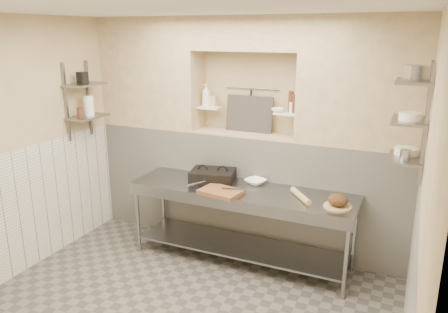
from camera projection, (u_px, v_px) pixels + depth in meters
The scene contains 47 objects.
ceiling at pixel (168, 1), 3.43m from camera, with size 4.00×3.90×0.10m, color silver.
wall_left at pixel (6, 151), 4.64m from camera, with size 0.10×3.90×2.80m, color #CDB282.
wall_right at pixel (430, 214), 3.02m from camera, with size 0.10×3.90×2.80m, color #CDB282.
wall_back at pixel (253, 131), 5.58m from camera, with size 4.00×0.10×2.80m, color #CDB282.
backwall_lower at pixel (245, 188), 5.56m from camera, with size 4.00×0.40×1.40m, color silver.
alcove_sill at pixel (246, 134), 5.36m from camera, with size 1.30×0.40×0.02m, color #CDB282.
backwall_pillar_left at pixel (152, 73), 5.69m from camera, with size 1.35×0.40×1.40m, color #CDB282.
backwall_pillar_right at pixel (363, 82), 4.65m from camera, with size 1.35×0.40×1.40m, color #CDB282.
backwall_header at pixel (247, 33), 5.04m from camera, with size 1.30×0.40×0.40m, color #CDB282.
wainscot_left at pixel (19, 213), 4.80m from camera, with size 0.02×3.90×1.40m, color silver.
wainscot_right at pixel (408, 300), 3.24m from camera, with size 0.02×3.90×1.40m, color silver.
alcove_shelf_left at pixel (209, 108), 5.48m from camera, with size 0.28×0.16×0.03m, color white.
alcove_shelf_right at pixel (286, 113), 5.09m from camera, with size 0.28×0.16×0.03m, color white.
utensil_rail at pixel (252, 88), 5.36m from camera, with size 0.02×0.02×0.70m, color gray.
hanging_steel at pixel (251, 102), 5.39m from camera, with size 0.02×0.02×0.30m, color black.
splash_panel at pixel (249, 114), 5.39m from camera, with size 0.60×0.02×0.45m, color #383330.
shelf_rail_left_a at pixel (89, 98), 5.59m from camera, with size 0.03×0.03×0.95m, color slate.
shelf_rail_left_b at pixel (66, 102), 5.24m from camera, with size 0.03×0.03×0.95m, color slate.
wall_shelf_left_lower at pixel (88, 117), 5.42m from camera, with size 0.30×0.50×0.03m, color slate.
wall_shelf_left_upper at pixel (85, 84), 5.31m from camera, with size 0.30×0.50×0.03m, color slate.
shelf_rail_right_a at pixel (426, 118), 4.03m from camera, with size 0.03×0.03×1.05m, color slate.
shelf_rail_right_b at pixel (426, 126), 3.68m from camera, with size 0.03×0.03×1.05m, color slate.
wall_shelf_right_lower at pixel (405, 158), 4.00m from camera, with size 0.30×0.50×0.03m, color slate.
wall_shelf_right_mid at pixel (410, 121), 3.90m from camera, with size 0.30×0.50×0.03m, color slate.
wall_shelf_right_upper at pixel (414, 81), 3.81m from camera, with size 0.30×0.50×0.03m, color slate.
prep_table at pixel (241, 210), 5.01m from camera, with size 2.60×0.70×0.90m.
panini_press at pixel (213, 176), 5.18m from camera, with size 0.57×0.47×0.14m.
cutting_board at pixel (221, 192), 4.81m from camera, with size 0.45×0.32×0.04m, color brown.
knife_blade at pixel (234, 189), 4.82m from camera, with size 0.26×0.03×0.01m, color gray.
tongs at pixel (196, 183), 4.96m from camera, with size 0.02×0.02×0.27m, color gray.
mixing_bowl at pixel (255, 182), 5.11m from camera, with size 0.23×0.23×0.06m, color white.
rolling_pin at pixel (300, 196), 4.65m from camera, with size 0.06×0.06×0.42m, color tan.
bread_board at pixel (338, 206), 4.43m from camera, with size 0.29×0.29×0.02m, color tan.
bread_loaf at pixel (338, 200), 4.41m from camera, with size 0.21×0.21×0.12m, color #4C2D19.
bottle_soap at pixel (206, 95), 5.45m from camera, with size 0.11×0.11×0.28m, color white.
jar_alcove at pixel (214, 101), 5.47m from camera, with size 0.09×0.09×0.13m, color #CDB282.
bowl_alcove at pixel (278, 110), 5.10m from camera, with size 0.15×0.15×0.05m, color white.
condiment_a at pixel (294, 103), 5.02m from camera, with size 0.06×0.06×0.22m, color #492619.
condiment_b at pixel (291, 102), 5.06m from camera, with size 0.06×0.06×0.25m, color #492619.
condiment_c at pixel (292, 107), 5.06m from camera, with size 0.07×0.07×0.12m, color white.
jug_left at pixel (89, 105), 5.41m from camera, with size 0.12×0.12×0.25m, color white.
jar_left at pixel (80, 112), 5.29m from camera, with size 0.08×0.08×0.13m, color #492619.
box_left_upper at pixel (82, 78), 5.26m from camera, with size 0.10×0.10×0.14m, color black.
bowl_right at pixel (406, 151), 4.07m from camera, with size 0.21×0.21×0.06m, color white.
canister_right at pixel (405, 155), 3.88m from camera, with size 0.10×0.10×0.10m, color gray.
bowl_right_mid at pixel (410, 116), 3.84m from camera, with size 0.19×0.19×0.07m, color white.
basket_right at pixel (415, 73), 3.79m from camera, with size 0.16×0.20×0.12m, color gray.
Camera 1 is at (1.89, -3.14, 2.61)m, focal length 35.00 mm.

